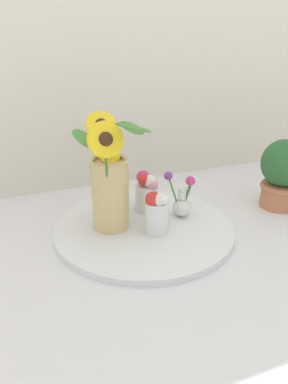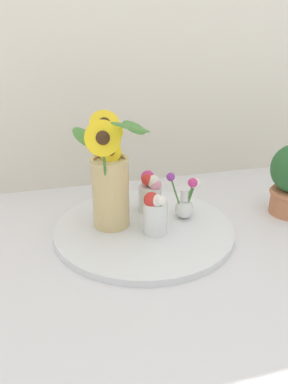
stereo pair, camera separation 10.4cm
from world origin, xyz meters
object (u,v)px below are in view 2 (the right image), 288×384
at_px(vase_small_back, 150,192).
at_px(vase_small_center, 155,213).
at_px(serving_tray, 144,229).
at_px(vase_bulb_right, 185,201).
at_px(mason_jar_sunflowers, 110,181).

bearing_deg(vase_small_back, vase_small_center, -100.75).
distance_m(serving_tray, vase_bulb_right, 0.15).
relative_size(vase_small_center, vase_small_back, 1.02).
relative_size(serving_tray, vase_small_center, 4.15).
bearing_deg(vase_bulb_right, vase_small_center, -151.66).
height_order(serving_tray, vase_small_center, vase_small_center).
bearing_deg(vase_small_center, vase_bulb_right, 28.34).
bearing_deg(serving_tray, vase_small_center, -66.67).
height_order(vase_small_center, vase_bulb_right, vase_bulb_right).
bearing_deg(vase_small_center, mason_jar_sunflowers, 144.13).
xyz_separation_m(mason_jar_sunflowers, vase_small_back, (0.13, 0.06, -0.07)).
xyz_separation_m(vase_bulb_right, vase_small_back, (-0.09, 0.08, 0.01)).
relative_size(serving_tray, mason_jar_sunflowers, 1.56).
bearing_deg(serving_tray, mason_jar_sunflowers, 159.41).
bearing_deg(serving_tray, vase_small_back, 64.19).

